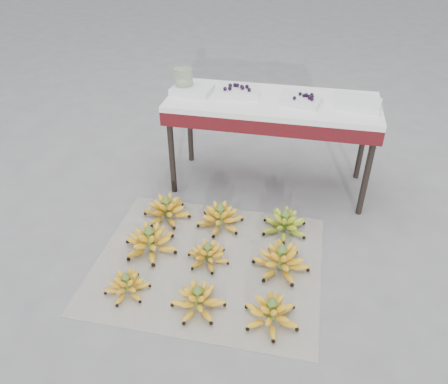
% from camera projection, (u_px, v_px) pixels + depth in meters
% --- Properties ---
extents(ground, '(60.00, 60.00, 0.00)m').
position_uv_depth(ground, '(222.00, 267.00, 2.43)').
color(ground, slate).
rests_on(ground, ground).
extents(newspaper_mat, '(1.25, 1.05, 0.01)m').
position_uv_depth(newspaper_mat, '(209.00, 262.00, 2.46)').
color(newspaper_mat, white).
rests_on(newspaper_mat, ground).
extents(bunch_front_left, '(0.25, 0.25, 0.14)m').
position_uv_depth(bunch_front_left, '(127.00, 285.00, 2.25)').
color(bunch_front_left, yellow).
rests_on(bunch_front_left, newspaper_mat).
extents(bunch_front_center, '(0.33, 0.33, 0.16)m').
position_uv_depth(bunch_front_center, '(198.00, 300.00, 2.15)').
color(bunch_front_center, yellow).
rests_on(bunch_front_center, newspaper_mat).
extents(bunch_front_right, '(0.35, 0.35, 0.17)m').
position_uv_depth(bunch_front_right, '(271.00, 313.00, 2.09)').
color(bunch_front_right, yellow).
rests_on(bunch_front_right, newspaper_mat).
extents(bunch_mid_left, '(0.34, 0.34, 0.19)m').
position_uv_depth(bunch_mid_left, '(150.00, 241.00, 2.50)').
color(bunch_mid_left, yellow).
rests_on(bunch_mid_left, newspaper_mat).
extents(bunch_mid_center, '(0.30, 0.30, 0.14)m').
position_uv_depth(bunch_mid_center, '(208.00, 255.00, 2.43)').
color(bunch_mid_center, yellow).
rests_on(bunch_mid_center, newspaper_mat).
extents(bunch_mid_right, '(0.41, 0.41, 0.19)m').
position_uv_depth(bunch_mid_right, '(281.00, 260.00, 2.38)').
color(bunch_mid_right, yellow).
rests_on(bunch_mid_right, newspaper_mat).
extents(bunch_back_left, '(0.30, 0.30, 0.18)m').
position_uv_depth(bunch_back_left, '(167.00, 210.00, 2.76)').
color(bunch_back_left, yellow).
rests_on(bunch_back_left, newspaper_mat).
extents(bunch_back_center, '(0.35, 0.35, 0.18)m').
position_uv_depth(bunch_back_center, '(220.00, 218.00, 2.70)').
color(bunch_back_center, yellow).
rests_on(bunch_back_center, newspaper_mat).
extents(bunch_back_right, '(0.30, 0.30, 0.17)m').
position_uv_depth(bunch_back_right, '(284.00, 224.00, 2.65)').
color(bunch_back_right, '#679118').
rests_on(bunch_back_right, newspaper_mat).
extents(vendor_table, '(1.34, 0.54, 0.64)m').
position_uv_depth(vendor_table, '(272.00, 110.00, 2.81)').
color(vendor_table, black).
rests_on(vendor_table, ground).
extents(tray_far_left, '(0.27, 0.21, 0.04)m').
position_uv_depth(tray_far_left, '(192.00, 90.00, 2.84)').
color(tray_far_left, silver).
rests_on(tray_far_left, vendor_table).
extents(tray_left, '(0.29, 0.22, 0.07)m').
position_uv_depth(tray_left, '(238.00, 91.00, 2.82)').
color(tray_left, silver).
rests_on(tray_left, vendor_table).
extents(tray_right, '(0.26, 0.21, 0.06)m').
position_uv_depth(tray_right, '(302.00, 101.00, 2.69)').
color(tray_right, silver).
rests_on(tray_right, vendor_table).
extents(tray_far_right, '(0.28, 0.22, 0.04)m').
position_uv_depth(tray_far_right, '(360.00, 104.00, 2.65)').
color(tray_far_right, silver).
rests_on(tray_far_right, vendor_table).
extents(glass_jar, '(0.16, 0.16, 0.15)m').
position_uv_depth(glass_jar, '(184.00, 80.00, 2.84)').
color(glass_jar, beige).
rests_on(glass_jar, vendor_table).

